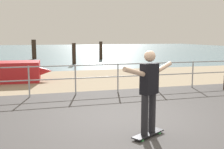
# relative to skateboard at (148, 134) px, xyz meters

# --- Properties ---
(ground_plane) EXTENTS (24.00, 10.00, 0.04)m
(ground_plane) POSITION_rel_skateboard_xyz_m (0.00, -0.34, -0.07)
(ground_plane) COLOR #474444
(ground_plane) RESTS_ON ground
(beach_strip) EXTENTS (24.00, 6.00, 0.04)m
(beach_strip) POSITION_rel_skateboard_xyz_m (0.00, 7.66, -0.07)
(beach_strip) COLOR tan
(beach_strip) RESTS_ON ground
(sea_surface) EXTENTS (72.00, 50.00, 0.04)m
(sea_surface) POSITION_rel_skateboard_xyz_m (0.00, 35.66, -0.07)
(sea_surface) COLOR slate
(sea_surface) RESTS_ON ground
(railing_fence) EXTENTS (13.72, 0.05, 1.05)m
(railing_fence) POSITION_rel_skateboard_xyz_m (-1.61, 4.26, 0.63)
(railing_fence) COLOR #9EA0A5
(railing_fence) RESTS_ON ground
(skateboard) EXTENTS (0.80, 0.56, 0.08)m
(skateboard) POSITION_rel_skateboard_xyz_m (0.00, 0.00, 0.00)
(skateboard) COLOR black
(skateboard) RESTS_ON ground
(skateboarder) EXTENTS (1.31, 0.78, 1.65)m
(skateboarder) POSITION_rel_skateboard_xyz_m (0.00, 0.00, 0.95)
(skateboarder) COLOR #26262B
(skateboarder) RESTS_ON skateboard
(groyne_post_1) EXTENTS (0.39, 0.39, 1.72)m
(groyne_post_1) POSITION_rel_skateboard_xyz_m (-2.35, 19.94, 0.79)
(groyne_post_1) COLOR #332319
(groyne_post_1) RESTS_ON ground
(groyne_post_2) EXTENTS (0.28, 0.28, 1.53)m
(groyne_post_2) POSITION_rel_skateboard_xyz_m (0.47, 14.42, 0.70)
(groyne_post_2) COLOR #332319
(groyne_post_2) RESTS_ON ground
(groyne_post_3) EXTENTS (0.29, 0.29, 1.56)m
(groyne_post_3) POSITION_rel_skateboard_xyz_m (3.29, 17.92, 0.71)
(groyne_post_3) COLOR #332319
(groyne_post_3) RESTS_ON ground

